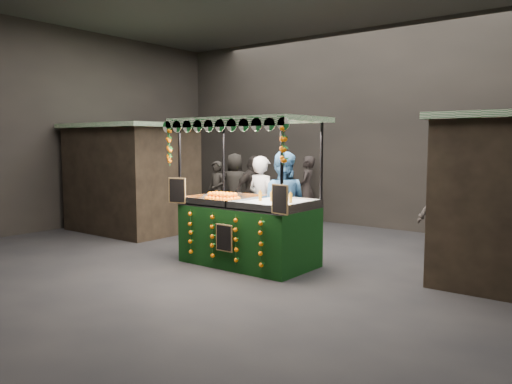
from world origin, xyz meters
The scene contains 14 objects.
ground centered at (0.00, 0.00, 0.00)m, with size 12.00×12.00×0.00m, color black.
market_hall centered at (0.00, 0.00, 3.38)m, with size 12.10×10.10×5.05m.
neighbour_stall_left centered at (-4.40, 1.00, 1.31)m, with size 3.00×2.20×2.60m.
juice_stall centered at (0.04, 0.01, 0.80)m, with size 2.66×1.57×2.58m.
vendor_grey centered at (-0.50, 1.13, 0.95)m, with size 0.75×0.54×1.89m.
vendor_blue centered at (0.18, 0.85, 1.00)m, with size 1.19×1.09×1.99m.
shopper_0 centered at (-3.73, 3.34, 0.82)m, with size 0.62×0.42×1.65m.
shopper_1 centered at (3.35, 2.85, 0.94)m, with size 0.99×0.82×1.89m.
shopper_2 centered at (-2.32, 3.15, 0.88)m, with size 1.04×1.02×1.75m.
shopper_3 centered at (2.51, 3.20, 0.88)m, with size 1.29×1.01×1.75m.
shopper_4 centered at (-3.56, 3.92, 0.93)m, with size 1.08×0.99×1.85m.
shopper_5 centered at (3.08, 2.01, 0.93)m, with size 0.93×1.80×1.86m.
shopper_6 centered at (-1.61, 4.60, 0.90)m, with size 0.61×0.76×1.79m.
shopper_7 centered at (-2.30, 3.13, 0.91)m, with size 0.70×1.14×1.82m.
Camera 1 is at (5.51, -6.85, 2.18)m, focal length 35.33 mm.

